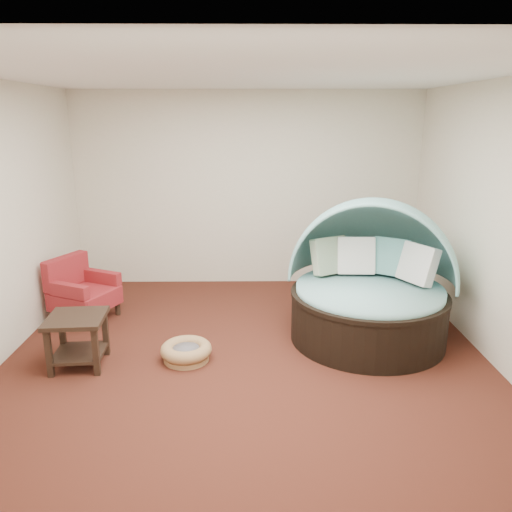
{
  "coord_description": "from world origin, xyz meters",
  "views": [
    {
      "loc": [
        0.04,
        -4.76,
        2.43
      ],
      "look_at": [
        0.1,
        0.6,
        0.93
      ],
      "focal_mm": 35.0,
      "sensor_mm": 36.0,
      "label": 1
    }
  ],
  "objects_px": {
    "side_table": "(78,334)",
    "pet_basket": "(186,351)",
    "canopy_daybed": "(371,275)",
    "red_armchair": "(81,291)"
  },
  "relations": [
    {
      "from": "side_table",
      "to": "pet_basket",
      "type": "bearing_deg",
      "value": 5.13
    },
    {
      "from": "canopy_daybed",
      "to": "red_armchair",
      "type": "xyz_separation_m",
      "value": [
        -3.43,
        0.55,
        -0.37
      ]
    },
    {
      "from": "red_armchair",
      "to": "side_table",
      "type": "relative_size",
      "value": 1.51
    },
    {
      "from": "pet_basket",
      "to": "side_table",
      "type": "relative_size",
      "value": 1.13
    },
    {
      "from": "red_armchair",
      "to": "side_table",
      "type": "height_order",
      "value": "red_armchair"
    },
    {
      "from": "pet_basket",
      "to": "red_armchair",
      "type": "bearing_deg",
      "value": 141.51
    },
    {
      "from": "canopy_daybed",
      "to": "side_table",
      "type": "xyz_separation_m",
      "value": [
        -3.07,
        -0.68,
        -0.39
      ]
    },
    {
      "from": "canopy_daybed",
      "to": "pet_basket",
      "type": "bearing_deg",
      "value": -146.57
    },
    {
      "from": "red_armchair",
      "to": "pet_basket",
      "type": "bearing_deg",
      "value": -13.52
    },
    {
      "from": "pet_basket",
      "to": "red_armchair",
      "type": "height_order",
      "value": "red_armchair"
    }
  ]
}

